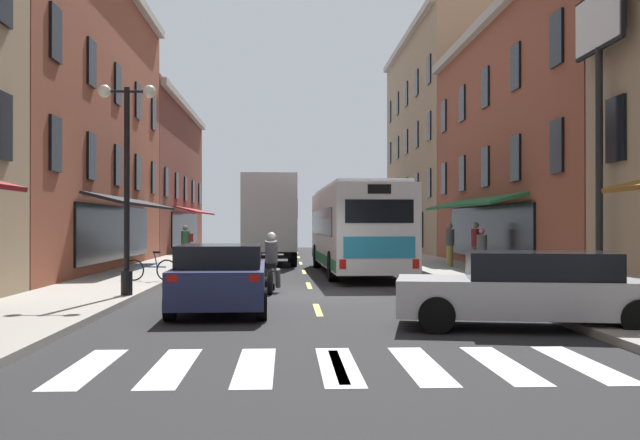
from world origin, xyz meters
TOP-DOWN VIEW (x-y plane):
  - ground_plane at (0.00, 0.00)m, footprint 34.80×80.00m
  - lane_centre_dashes at (0.00, -0.25)m, footprint 0.14×73.90m
  - crosswalk_near at (0.00, -10.00)m, footprint 7.10×2.80m
  - sidewalk_left at (-5.90, 0.00)m, footprint 3.00×80.00m
  - sidewalk_right at (5.90, 0.00)m, footprint 3.00×80.00m
  - billboard_sign at (7.05, -1.75)m, footprint 0.40×2.77m
  - transit_bus at (1.91, 8.29)m, footprint 2.87×12.25m
  - box_truck at (-1.50, 14.79)m, footprint 2.63×6.78m
  - sedan_near at (3.75, -6.60)m, footprint 5.00×2.73m
  - sedan_mid at (-1.28, 23.48)m, footprint 2.10×4.68m
  - sedan_far at (-2.10, -3.78)m, footprint 2.09×4.47m
  - motorcycle_rider at (-1.10, 0.76)m, footprint 0.62×2.07m
  - bicycle_near at (-4.86, 3.24)m, footprint 1.70×0.49m
  - pedestrian_near at (-4.98, 12.23)m, footprint 0.52×0.40m
  - pedestrian_mid at (6.58, 8.52)m, footprint 0.36×0.36m
  - pedestrian_far at (5.99, 10.39)m, footprint 0.36×0.36m
  - pedestrian_rear at (6.05, 5.63)m, footprint 0.36×0.36m
  - street_lamp_twin at (-4.61, -1.35)m, footprint 1.42×0.32m

SIDE VIEW (x-z plane):
  - ground_plane at x=0.00m, z-range -0.10..0.00m
  - lane_centre_dashes at x=0.00m, z-range 0.00..0.01m
  - crosswalk_near at x=0.00m, z-range 0.00..0.01m
  - sidewalk_left at x=-5.90m, z-range 0.00..0.14m
  - sidewalk_right at x=5.90m, z-range 0.00..0.14m
  - bicycle_near at x=-4.86m, z-range 0.05..0.96m
  - sedan_mid at x=-1.28m, z-range 0.02..1.37m
  - sedan_near at x=3.75m, z-range 0.02..1.40m
  - motorcycle_rider at x=-1.10m, z-range -0.12..1.54m
  - sedan_far at x=-2.10m, z-range 0.02..1.46m
  - pedestrian_rear at x=6.05m, z-range 0.16..1.77m
  - pedestrian_near at x=-4.98m, z-range 0.19..1.87m
  - pedestrian_far at x=5.99m, z-range 0.17..1.96m
  - pedestrian_mid at x=6.58m, z-range 0.17..1.99m
  - transit_bus at x=1.91m, z-range 0.08..3.37m
  - box_truck at x=-1.50m, z-range 0.03..4.10m
  - street_lamp_twin at x=-4.61m, z-range 0.42..5.59m
  - billboard_sign at x=7.05m, z-range 2.10..9.68m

